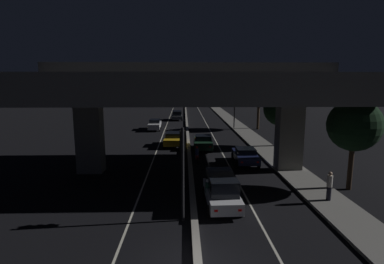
{
  "coord_description": "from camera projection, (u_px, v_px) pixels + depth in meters",
  "views": [
    {
      "loc": [
        -0.52,
        -10.33,
        7.07
      ],
      "look_at": [
        0.39,
        22.09,
        1.58
      ],
      "focal_mm": 28.0,
      "sensor_mm": 36.0,
      "label": 1
    }
  ],
  "objects": [
    {
      "name": "traffic_light_left_of_median",
      "position": [
        183.0,
        157.0,
        14.96
      ],
      "size": [
        0.3,
        0.49,
        4.85
      ],
      "color": "black",
      "rests_on": "ground_plane"
    },
    {
      "name": "roadside_tree_kerbside_near",
      "position": [
        354.0,
        126.0,
        19.13
      ],
      "size": [
        3.35,
        3.35,
        5.98
      ],
      "color": "#2D2116",
      "rests_on": "ground_plane"
    },
    {
      "name": "lane_line_left_inner",
      "position": [
        165.0,
        128.0,
        45.77
      ],
      "size": [
        0.12,
        126.0,
        0.0
      ],
      "primitive_type": "cube",
      "color": "beige",
      "rests_on": "ground_plane"
    },
    {
      "name": "motorcycle_black_filtering_far",
      "position": [
        196.0,
        143.0,
        31.6
      ],
      "size": [
        0.34,
        1.96,
        1.42
      ],
      "rotation": [
        0.0,
        0.0,
        1.51
      ],
      "color": "black",
      "rests_on": "ground_plane"
    },
    {
      "name": "street_lamp",
      "position": [
        232.0,
        101.0,
        44.55
      ],
      "size": [
        2.45,
        0.32,
        7.02
      ],
      "color": "#2D2D30",
      "rests_on": "ground_plane"
    },
    {
      "name": "median_divider",
      "position": [
        187.0,
        127.0,
        45.84
      ],
      "size": [
        0.35,
        126.0,
        0.26
      ],
      "primitive_type": "cube",
      "color": "gray",
      "rests_on": "ground_plane"
    },
    {
      "name": "car_taxi_yellow_lead_oncoming",
      "position": [
        174.0,
        139.0,
        33.21
      ],
      "size": [
        2.2,
        4.29,
        1.47
      ],
      "rotation": [
        0.0,
        0.0,
        -1.62
      ],
      "color": "gold",
      "rests_on": "ground_plane"
    },
    {
      "name": "car_dark_green_third",
      "position": [
        203.0,
        142.0,
        31.35
      ],
      "size": [
        2.14,
        4.08,
        1.53
      ],
      "rotation": [
        0.0,
        0.0,
        1.53
      ],
      "color": "black",
      "rests_on": "ground_plane"
    },
    {
      "name": "lane_line_right_inner",
      "position": [
        209.0,
        128.0,
        45.96
      ],
      "size": [
        0.12,
        126.0,
        0.0
      ],
      "primitive_type": "cube",
      "color": "beige",
      "rests_on": "ground_plane"
    },
    {
      "name": "car_white_second_oncoming",
      "position": [
        155.0,
        124.0,
        44.19
      ],
      "size": [
        1.86,
        4.6,
        1.53
      ],
      "rotation": [
        0.0,
        0.0,
        -1.56
      ],
      "color": "silver",
      "rests_on": "ground_plane"
    },
    {
      "name": "sidewalk_right",
      "position": [
        249.0,
        135.0,
        39.18
      ],
      "size": [
        2.53,
        126.0,
        0.16
      ],
      "primitive_type": "cube",
      "color": "slate",
      "rests_on": "ground_plane"
    },
    {
      "name": "car_grey_third_oncoming",
      "position": [
        177.0,
        115.0,
        55.2
      ],
      "size": [
        2.13,
        4.16,
        1.72
      ],
      "rotation": [
        0.0,
        0.0,
        -1.53
      ],
      "color": "#515459",
      "rests_on": "ground_plane"
    },
    {
      "name": "roadside_tree_kerbside_far",
      "position": [
        259.0,
        92.0,
        43.92
      ],
      "size": [
        4.39,
        4.39,
        7.77
      ],
      "color": "#38281C",
      "rests_on": "ground_plane"
    },
    {
      "name": "pedestrian_on_sidewalk",
      "position": [
        329.0,
        186.0,
        17.48
      ],
      "size": [
        0.32,
        0.32,
        1.73
      ],
      "color": "black",
      "rests_on": "sidewalk_right"
    },
    {
      "name": "car_white_lead",
      "position": [
        221.0,
        189.0,
        17.12
      ],
      "size": [
        1.98,
        4.34,
        1.83
      ],
      "rotation": [
        0.0,
        0.0,
        1.6
      ],
      "color": "silver",
      "rests_on": "ground_plane"
    },
    {
      "name": "roadside_tree_kerbside_mid",
      "position": [
        281.0,
        109.0,
        31.95
      ],
      "size": [
        3.66,
        3.66,
        6.02
      ],
      "color": "#38281C",
      "rests_on": "ground_plane"
    },
    {
      "name": "elevated_overpass",
      "position": [
        190.0,
        90.0,
        22.88
      ],
      "size": [
        22.54,
        12.84,
        8.49
      ],
      "color": "slate",
      "rests_on": "ground_plane"
    },
    {
      "name": "car_dark_blue_second",
      "position": [
        245.0,
        155.0,
        25.95
      ],
      "size": [
        2.03,
        4.18,
        1.39
      ],
      "rotation": [
        0.0,
        0.0,
        1.55
      ],
      "color": "#141938",
      "rests_on": "ground_plane"
    },
    {
      "name": "motorcycle_red_filtering_mid",
      "position": [
        197.0,
        155.0,
        26.36
      ],
      "size": [
        0.33,
        1.91,
        1.48
      ],
      "rotation": [
        0.0,
        0.0,
        1.59
      ],
      "color": "black",
      "rests_on": "ground_plane"
    },
    {
      "name": "motorcycle_white_filtering_near",
      "position": [
        208.0,
        193.0,
        17.5
      ],
      "size": [
        0.33,
        1.75,
        1.48
      ],
      "rotation": [
        0.0,
        0.0,
        1.59
      ],
      "color": "black",
      "rests_on": "ground_plane"
    }
  ]
}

